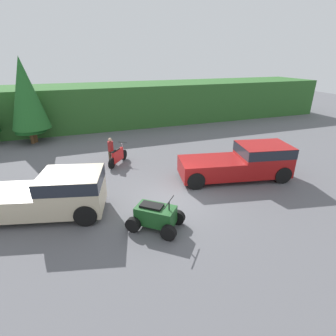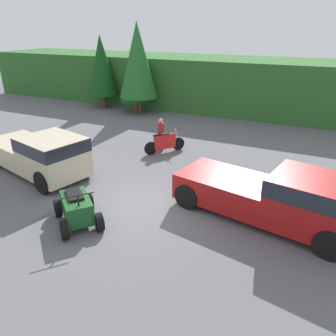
{
  "view_description": "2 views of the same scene",
  "coord_description": "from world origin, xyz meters",
  "px_view_note": "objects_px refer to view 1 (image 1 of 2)",
  "views": [
    {
      "loc": [
        -3.61,
        -9.85,
        6.16
      ],
      "look_at": [
        0.5,
        1.57,
        0.95
      ],
      "focal_mm": 28.0,
      "sensor_mm": 36.0,
      "label": 1
    },
    {
      "loc": [
        5.32,
        -8.68,
        5.91
      ],
      "look_at": [
        0.5,
        1.57,
        0.95
      ],
      "focal_mm": 35.0,
      "sensor_mm": 36.0,
      "label": 2
    }
  ],
  "objects_px": {
    "pickup_truck_red": "(244,161)",
    "dirt_bike": "(118,157)",
    "pickup_truck_second": "(50,193)",
    "rider_person": "(111,150)",
    "quad_atv": "(156,216)"
  },
  "relations": [
    {
      "from": "dirt_bike",
      "to": "pickup_truck_second",
      "type": "bearing_deg",
      "value": -179.25
    },
    {
      "from": "pickup_truck_red",
      "to": "quad_atv",
      "type": "height_order",
      "value": "pickup_truck_red"
    },
    {
      "from": "dirt_bike",
      "to": "quad_atv",
      "type": "height_order",
      "value": "quad_atv"
    },
    {
      "from": "quad_atv",
      "to": "rider_person",
      "type": "xyz_separation_m",
      "value": [
        -0.59,
        7.28,
        0.38
      ]
    },
    {
      "from": "pickup_truck_second",
      "to": "dirt_bike",
      "type": "bearing_deg",
      "value": 66.71
    },
    {
      "from": "dirt_bike",
      "to": "pickup_truck_red",
      "type": "bearing_deg",
      "value": -86.62
    },
    {
      "from": "pickup_truck_second",
      "to": "quad_atv",
      "type": "height_order",
      "value": "pickup_truck_second"
    },
    {
      "from": "pickup_truck_red",
      "to": "rider_person",
      "type": "relative_size",
      "value": 3.74
    },
    {
      "from": "pickup_truck_second",
      "to": "rider_person",
      "type": "xyz_separation_m",
      "value": [
        3.21,
        4.9,
        -0.09
      ]
    },
    {
      "from": "pickup_truck_red",
      "to": "rider_person",
      "type": "distance_m",
      "value": 7.88
    },
    {
      "from": "dirt_bike",
      "to": "rider_person",
      "type": "height_order",
      "value": "rider_person"
    },
    {
      "from": "dirt_bike",
      "to": "quad_atv",
      "type": "bearing_deg",
      "value": -139.71
    },
    {
      "from": "pickup_truck_red",
      "to": "dirt_bike",
      "type": "relative_size",
      "value": 3.42
    },
    {
      "from": "pickup_truck_red",
      "to": "rider_person",
      "type": "xyz_separation_m",
      "value": [
        -6.45,
        4.53,
        -0.1
      ]
    },
    {
      "from": "pickup_truck_second",
      "to": "rider_person",
      "type": "distance_m",
      "value": 5.86
    }
  ]
}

